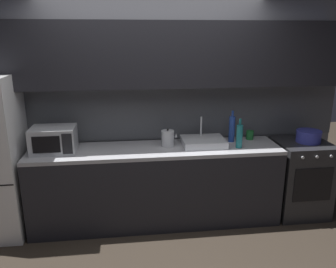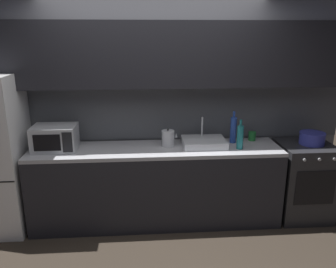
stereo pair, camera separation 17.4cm
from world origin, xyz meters
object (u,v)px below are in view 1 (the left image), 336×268
at_px(kettle, 168,138).
at_px(cooking_pot, 309,136).
at_px(mug_green, 250,135).
at_px(microwave, 54,140).
at_px(wine_bottle_teal, 239,136).
at_px(oven_range, 299,178).
at_px(wine_bottle_blue, 232,129).

height_order(kettle, cooking_pot, kettle).
xyz_separation_m(mug_green, cooking_pot, (0.64, -0.19, 0.02)).
xyz_separation_m(microwave, mug_green, (2.24, 0.17, -0.08)).
xyz_separation_m(wine_bottle_teal, mug_green, (0.23, 0.29, -0.08)).
relative_size(oven_range, mug_green, 8.56).
height_order(wine_bottle_blue, wine_bottle_teal, wine_bottle_blue).
bearing_deg(wine_bottle_blue, kettle, -174.52).
relative_size(oven_range, wine_bottle_blue, 2.43).
relative_size(microwave, wine_bottle_teal, 1.40).
bearing_deg(mug_green, microwave, -175.57).
distance_m(mug_green, cooking_pot, 0.67).
xyz_separation_m(microwave, wine_bottle_blue, (1.99, 0.11, 0.02)).
bearing_deg(wine_bottle_teal, cooking_pot, 6.49).
relative_size(microwave, mug_green, 4.38).
distance_m(microwave, wine_bottle_blue, 1.99).
relative_size(microwave, cooking_pot, 1.62).
xyz_separation_m(oven_range, wine_bottle_blue, (-0.83, 0.13, 0.61)).
relative_size(wine_bottle_teal, mug_green, 3.13).
height_order(wine_bottle_teal, mug_green, wine_bottle_teal).
xyz_separation_m(oven_range, cooking_pot, (0.06, 0.00, 0.52)).
distance_m(kettle, mug_green, 1.02).
bearing_deg(oven_range, kettle, 177.92).
relative_size(kettle, cooking_pot, 0.71).
bearing_deg(wine_bottle_teal, mug_green, 51.44).
bearing_deg(kettle, wine_bottle_teal, -11.34).
distance_m(microwave, wine_bottle_teal, 2.01).
distance_m(kettle, wine_bottle_blue, 0.77).
xyz_separation_m(oven_range, mug_green, (-0.58, 0.19, 0.50)).
relative_size(wine_bottle_blue, wine_bottle_teal, 1.12).
relative_size(microwave, wine_bottle_blue, 1.24).
height_order(kettle, wine_bottle_blue, wine_bottle_blue).
distance_m(oven_range, kettle, 1.68).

